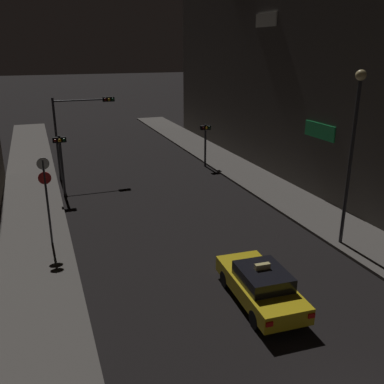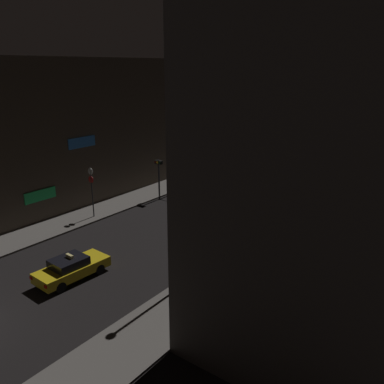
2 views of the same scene
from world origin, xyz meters
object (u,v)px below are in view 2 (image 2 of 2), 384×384
(taxi, at_px, (71,268))
(traffic_light_right_kerb, at_px, (283,186))
(traffic_light_left_kerb, at_px, (159,171))
(sign_pole_left, at_px, (92,188))
(traffic_light_overhead, at_px, (196,152))
(street_lamp_near_block, at_px, (180,203))

(taxi, height_order, traffic_light_right_kerb, traffic_light_right_kerb)
(traffic_light_right_kerb, bearing_deg, traffic_light_left_kerb, -161.93)
(taxi, distance_m, traffic_light_left_kerb, 15.83)
(taxi, relative_size, sign_pole_left, 1.09)
(traffic_light_overhead, xyz_separation_m, sign_pole_left, (-2.65, -10.87, -1.46))
(traffic_light_right_kerb, distance_m, street_lamp_near_block, 15.50)
(traffic_light_overhead, xyz_separation_m, street_lamp_near_block, (10.21, -15.47, 1.11))
(taxi, xyz_separation_m, sign_pole_left, (-6.91, 7.54, 1.91))
(traffic_light_left_kerb, xyz_separation_m, sign_pole_left, (-1.13, -7.05, -0.12))
(traffic_light_overhead, bearing_deg, traffic_light_right_kerb, -1.52)
(traffic_light_overhead, height_order, sign_pole_left, traffic_light_overhead)
(taxi, distance_m, traffic_light_overhead, 19.20)
(traffic_light_left_kerb, height_order, sign_pole_left, sign_pole_left)
(traffic_light_right_kerb, height_order, street_lamp_near_block, street_lamp_near_block)
(traffic_light_overhead, height_order, street_lamp_near_block, street_lamp_near_block)
(sign_pole_left, distance_m, street_lamp_near_block, 13.90)
(sign_pole_left, height_order, street_lamp_near_block, street_lamp_near_block)
(traffic_light_overhead, distance_m, street_lamp_near_block, 18.57)
(traffic_light_left_kerb, height_order, street_lamp_near_block, street_lamp_near_block)
(taxi, relative_size, traffic_light_left_kerb, 1.17)
(taxi, height_order, traffic_light_left_kerb, traffic_light_left_kerb)
(traffic_light_left_kerb, bearing_deg, traffic_light_right_kerb, 18.07)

